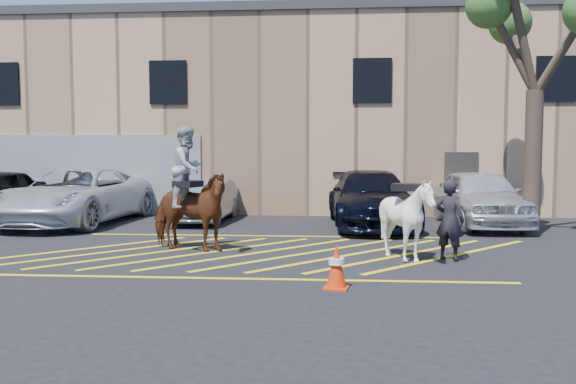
# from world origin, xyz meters

# --- Properties ---
(ground) EXTENTS (90.00, 90.00, 0.00)m
(ground) POSITION_xyz_m (0.00, 0.00, 0.00)
(ground) COLOR black
(ground) RESTS_ON ground
(car_white_pickup) EXTENTS (3.23, 6.32, 1.71)m
(car_white_pickup) POSITION_xyz_m (-6.17, 4.43, 0.85)
(car_white_pickup) COLOR silver
(car_white_pickup) RESTS_ON ground
(car_silver_sedan) EXTENTS (1.53, 4.01, 1.31)m
(car_silver_sedan) POSITION_xyz_m (-2.32, 5.19, 0.65)
(car_silver_sedan) COLOR gray
(car_silver_sedan) RESTS_ON ground
(car_blue_suv) EXTENTS (2.59, 5.77, 1.64)m
(car_blue_suv) POSITION_xyz_m (2.80, 4.49, 0.82)
(car_blue_suv) COLOR black
(car_blue_suv) RESTS_ON ground
(car_white_suv) EXTENTS (2.11, 5.03, 1.70)m
(car_white_suv) POSITION_xyz_m (6.03, 4.71, 0.85)
(car_white_suv) COLOR silver
(car_white_suv) RESTS_ON ground
(handler) EXTENTS (0.71, 0.66, 1.64)m
(handler) POSITION_xyz_m (3.99, -0.81, 0.82)
(handler) COLOR black
(handler) RESTS_ON ground
(warehouse) EXTENTS (32.42, 10.20, 7.30)m
(warehouse) POSITION_xyz_m (-0.01, 11.99, 3.65)
(warehouse) COLOR tan
(warehouse) RESTS_ON ground
(hatching_zone) EXTENTS (12.60, 5.12, 0.01)m
(hatching_zone) POSITION_xyz_m (-0.00, -0.30, 0.01)
(hatching_zone) COLOR yellow
(hatching_zone) RESTS_ON ground
(mounted_bay) EXTENTS (2.28, 1.57, 2.75)m
(mounted_bay) POSITION_xyz_m (-1.54, -0.15, 1.11)
(mounted_bay) COLOR #5A2215
(mounted_bay) RESTS_ON ground
(saddled_white) EXTENTS (1.76, 1.87, 1.67)m
(saddled_white) POSITION_xyz_m (3.11, -0.94, 0.84)
(saddled_white) COLOR white
(saddled_white) RESTS_ON ground
(traffic_cone) EXTENTS (0.44, 0.44, 0.73)m
(traffic_cone) POSITION_xyz_m (1.68, -3.36, 0.37)
(traffic_cone) COLOR #F13209
(traffic_cone) RESTS_ON ground
(tree) EXTENTS (3.99, 4.37, 7.31)m
(tree) POSITION_xyz_m (6.89, 2.89, 5.69)
(tree) COLOR #48382C
(tree) RESTS_ON ground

